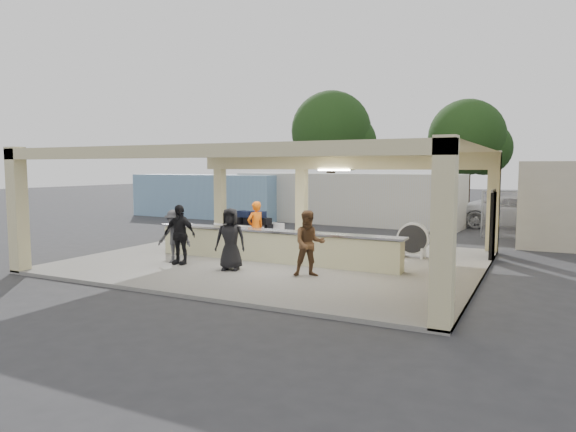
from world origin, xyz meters
The scene contains 16 objects.
ground centered at (0.00, 0.00, 0.00)m, with size 120.00×120.00×0.00m, color #2C2C2F.
pavilion centered at (0.21, 0.66, 1.35)m, with size 12.01×10.00×3.55m.
baggage_counter centered at (0.00, -0.50, 0.59)m, with size 8.20×0.58×0.98m.
luggage_cart centered at (-2.30, 1.89, 0.79)m, with size 2.33×1.57×1.29m.
drum_fan centered at (3.66, 2.20, 0.70)m, with size 1.03×0.56×1.12m.
baggage_handler centered at (-1.16, 0.45, 0.98)m, with size 0.64×0.35×1.76m, color #DF5A0B.
passenger_a centered at (1.87, -1.94, 0.98)m, with size 0.85×0.37×1.75m, color brown.
passenger_b centered at (-2.30, -2.10, 0.99)m, with size 1.05×0.38×1.79m, color black.
passenger_c centered at (-2.60, -1.97, 0.90)m, with size 1.04×0.36×1.61m, color #4D4C52.
passenger_d centered at (-0.46, -2.15, 0.98)m, with size 0.86×0.35×1.75m, color black.
car_white_a centered at (6.28, 13.33, 0.78)m, with size 2.60×5.48×1.57m, color silver.
car_dark centered at (7.19, 14.66, 0.77)m, with size 1.63×4.61×1.54m, color black.
container_white centered at (-2.17, 11.50, 1.33)m, with size 12.25×2.45×2.65m, color beige.
container_blue centered at (-10.61, 10.92, 1.27)m, with size 9.80×2.35×2.55m, color #7BA5C5.
tree_left centered at (-7.68, 24.16, 5.59)m, with size 6.60×6.30×9.00m.
tree_mid centered at (2.32, 26.16, 4.96)m, with size 6.00×5.60×8.00m.
Camera 1 is at (7.41, -14.17, 2.99)m, focal length 32.00 mm.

